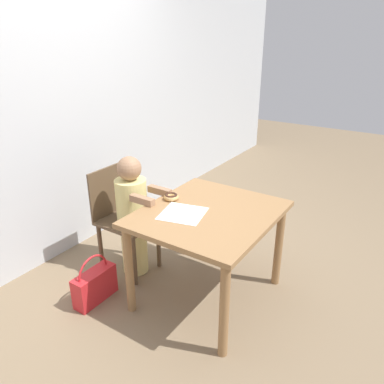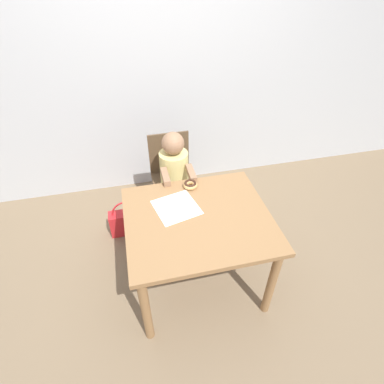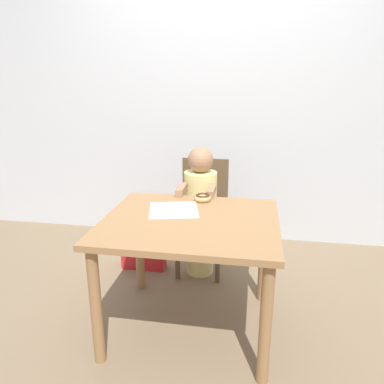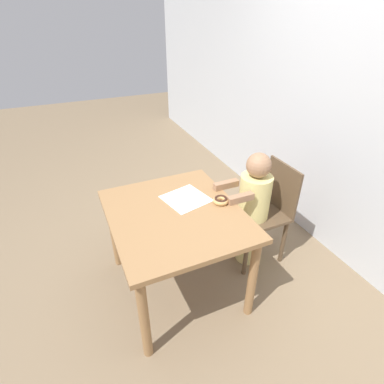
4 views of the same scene
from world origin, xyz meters
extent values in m
plane|color=#7A664C|center=(0.00, 0.00, 0.00)|extent=(12.00, 12.00, 0.00)
cube|color=silver|center=(0.00, 1.43, 1.25)|extent=(8.00, 0.05, 2.50)
cube|color=olive|center=(0.00, 0.00, 0.69)|extent=(0.98, 0.86, 0.03)
cylinder|color=olive|center=(-0.43, -0.37, 0.33)|extent=(0.06, 0.06, 0.67)
cylinder|color=olive|center=(0.43, -0.37, 0.33)|extent=(0.06, 0.06, 0.67)
cylinder|color=olive|center=(-0.43, 0.37, 0.33)|extent=(0.06, 0.06, 0.67)
cylinder|color=olive|center=(0.43, 0.37, 0.33)|extent=(0.06, 0.06, 0.67)
cube|color=brown|center=(-0.04, 0.72, 0.44)|extent=(0.37, 0.43, 0.03)
cube|color=brown|center=(-0.04, 0.93, 0.65)|extent=(0.37, 0.02, 0.40)
cylinder|color=brown|center=(-0.19, 0.54, 0.21)|extent=(0.04, 0.04, 0.42)
cylinder|color=brown|center=(0.11, 0.54, 0.21)|extent=(0.04, 0.04, 0.42)
cylinder|color=brown|center=(-0.19, 0.91, 0.21)|extent=(0.04, 0.04, 0.42)
cylinder|color=brown|center=(0.11, 0.91, 0.21)|extent=(0.04, 0.04, 0.42)
cylinder|color=#E0D17F|center=(-0.04, 0.67, 0.22)|extent=(0.20, 0.20, 0.45)
cylinder|color=#E0D17F|center=(-0.04, 0.67, 0.63)|extent=(0.24, 0.24, 0.36)
sphere|color=#997051|center=(-0.04, 0.67, 0.90)|extent=(0.18, 0.18, 0.18)
cube|color=#997051|center=(-0.15, 0.47, 0.73)|extent=(0.05, 0.20, 0.05)
cube|color=#997051|center=(0.06, 0.47, 0.73)|extent=(0.05, 0.20, 0.05)
torus|color=tan|center=(0.02, 0.33, 0.72)|extent=(0.11, 0.11, 0.04)
torus|color=#381E14|center=(0.02, 0.33, 0.74)|extent=(0.09, 0.09, 0.02)
cube|color=white|center=(-0.12, 0.13, 0.70)|extent=(0.34, 0.34, 0.00)
cube|color=red|center=(-0.49, 0.66, 0.12)|extent=(0.34, 0.12, 0.24)
torus|color=red|center=(-0.49, 0.66, 0.24)|extent=(0.27, 0.02, 0.27)
camera|label=1|loc=(-1.98, -1.16, 1.83)|focal=35.00mm
camera|label=2|loc=(-0.37, -1.40, 2.11)|focal=28.00mm
camera|label=3|loc=(0.34, -1.93, 1.47)|focal=35.00mm
camera|label=4|loc=(1.53, -0.56, 1.87)|focal=28.00mm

